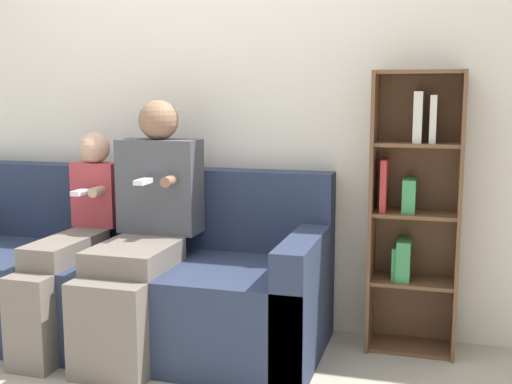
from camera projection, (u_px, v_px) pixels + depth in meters
back_wall at (210, 94)px, 3.53m from camera, size 10.00×0.06×2.55m
couch at (117, 282)px, 3.36m from camera, size 2.18×0.81×0.88m
adult_seated at (144, 224)px, 3.15m from camera, size 0.42×0.76×1.24m
child_seated at (68, 241)px, 3.22m from camera, size 0.25×0.78×1.07m
bookshelf at (413, 209)px, 3.17m from camera, size 0.43×0.27×1.38m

